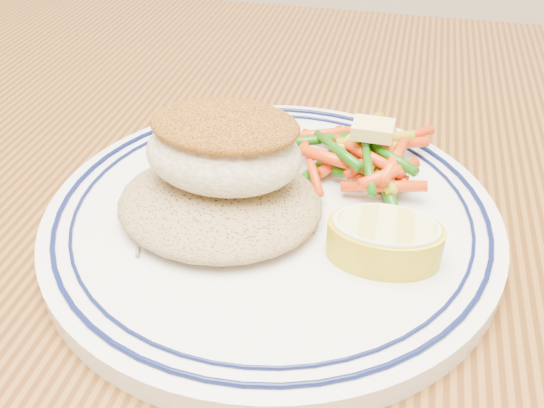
{
  "coord_description": "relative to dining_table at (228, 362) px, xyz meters",
  "views": [
    {
      "loc": [
        0.09,
        -0.26,
        0.99
      ],
      "look_at": [
        0.02,
        0.03,
        0.77
      ],
      "focal_mm": 40.0,
      "sensor_mm": 36.0,
      "label": 1
    }
  ],
  "objects": [
    {
      "name": "lemon_wedge",
      "position": [
        0.09,
        0.0,
        0.13
      ],
      "size": [
        0.06,
        0.06,
        0.02
      ],
      "color": "yellow",
      "rests_on": "plate"
    },
    {
      "name": "vegetable_pile",
      "position": [
        0.07,
        0.09,
        0.13
      ],
      "size": [
        0.1,
        0.1,
        0.03
      ],
      "color": "red",
      "rests_on": "plate"
    },
    {
      "name": "dining_table",
      "position": [
        0.0,
        0.0,
        0.0
      ],
      "size": [
        1.5,
        0.9,
        0.75
      ],
      "color": "#4F2C0F",
      "rests_on": "ground"
    },
    {
      "name": "butter_pat",
      "position": [
        0.08,
        0.09,
        0.14
      ],
      "size": [
        0.03,
        0.02,
        0.01
      ],
      "primitive_type": "cube",
      "rotation": [
        0.0,
        0.0,
        -0.03
      ],
      "color": "#F2DF76",
      "rests_on": "vegetable_pile"
    },
    {
      "name": "fish_fillet",
      "position": [
        -0.01,
        0.03,
        0.15
      ],
      "size": [
        0.09,
        0.07,
        0.05
      ],
      "color": "beige",
      "rests_on": "rice_pilaf"
    },
    {
      "name": "rice_pilaf",
      "position": [
        -0.01,
        0.02,
        0.12
      ],
      "size": [
        0.12,
        0.11,
        0.02
      ],
      "primitive_type": "ellipsoid",
      "color": "olive",
      "rests_on": "plate"
    },
    {
      "name": "plate",
      "position": [
        0.02,
        0.03,
        0.11
      ],
      "size": [
        0.28,
        0.28,
        0.02
      ],
      "color": "silver",
      "rests_on": "dining_table"
    }
  ]
}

